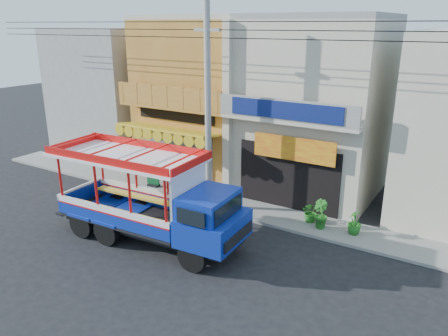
% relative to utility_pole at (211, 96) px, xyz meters
% --- Properties ---
extents(ground, '(90.00, 90.00, 0.00)m').
position_rel_utility_pole_xyz_m(ground, '(0.85, -3.30, -5.03)').
color(ground, black).
rests_on(ground, ground).
extents(sidewalk, '(30.00, 2.00, 0.12)m').
position_rel_utility_pole_xyz_m(sidewalk, '(0.85, 0.70, -4.97)').
color(sidewalk, slate).
rests_on(sidewalk, ground).
extents(shophouse_left, '(6.00, 7.50, 8.24)m').
position_rel_utility_pole_xyz_m(shophouse_left, '(-3.15, 4.66, -0.92)').
color(shophouse_left, '#A76625').
rests_on(shophouse_left, ground).
extents(shophouse_right, '(6.00, 6.75, 8.24)m').
position_rel_utility_pole_xyz_m(shophouse_right, '(2.85, 4.66, -0.93)').
color(shophouse_right, '#C0B49D').
rests_on(shophouse_right, ground).
extents(party_pilaster, '(0.35, 0.30, 8.00)m').
position_rel_utility_pole_xyz_m(party_pilaster, '(-0.15, 1.55, -1.03)').
color(party_pilaster, '#C0B49D').
rests_on(party_pilaster, ground).
extents(filler_building_left, '(6.00, 6.00, 7.60)m').
position_rel_utility_pole_xyz_m(filler_building_left, '(-10.15, 4.70, -1.23)').
color(filler_building_left, gray).
rests_on(filler_building_left, ground).
extents(utility_pole, '(28.00, 0.26, 9.00)m').
position_rel_utility_pole_xyz_m(utility_pole, '(0.00, 0.00, 0.00)').
color(utility_pole, gray).
rests_on(utility_pole, ground).
extents(songthaew_truck, '(7.66, 2.84, 3.52)m').
position_rel_utility_pole_xyz_m(songthaew_truck, '(0.20, -3.69, -3.33)').
color(songthaew_truck, black).
rests_on(songthaew_truck, ground).
extents(green_sign, '(0.69, 0.37, 1.06)m').
position_rel_utility_pole_xyz_m(green_sign, '(-3.88, 0.62, -4.47)').
color(green_sign, black).
rests_on(green_sign, sidewalk).
extents(potted_plant_a, '(1.01, 0.98, 0.86)m').
position_rel_utility_pole_xyz_m(potted_plant_a, '(4.30, 0.83, -4.48)').
color(potted_plant_a, '#21661D').
rests_on(potted_plant_a, sidewalk).
extents(potted_plant_b, '(0.80, 0.78, 1.14)m').
position_rel_utility_pole_xyz_m(potted_plant_b, '(4.78, 0.50, -4.34)').
color(potted_plant_b, '#21661D').
rests_on(potted_plant_b, sidewalk).
extents(potted_plant_c, '(0.55, 0.55, 0.98)m').
position_rel_utility_pole_xyz_m(potted_plant_c, '(6.10, 0.67, -4.42)').
color(potted_plant_c, '#21661D').
rests_on(potted_plant_c, sidewalk).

